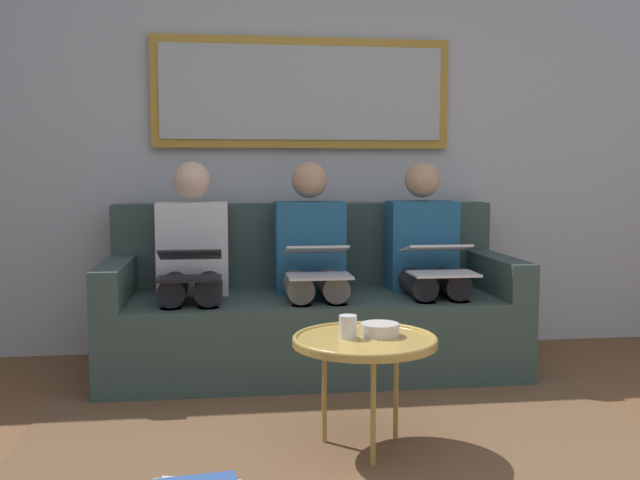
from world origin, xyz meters
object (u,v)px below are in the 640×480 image
Objects in this scene: bowl at (380,330)px; laptop_black at (190,265)px; cup at (348,327)px; laptop_white at (439,259)px; person_left at (426,258)px; person_right at (192,262)px; framed_mirror at (302,93)px; couch at (310,311)px; laptop_silver at (317,261)px; coffee_table at (365,342)px; person_middle at (312,260)px.

laptop_black is at bearing -48.22° from bowl.
laptop_white is at bearing -125.32° from cup.
person_right is (1.28, 0.00, 0.00)m from person_left.
laptop_white is at bearing 132.43° from framed_mirror.
couch reaches higher than laptop_silver.
laptop_black is at bearing 0.51° from laptop_silver.
framed_mirror is 1.23m from person_left.
framed_mirror is 1.96m from coffee_table.
person_left is 1.30m from laptop_black.
cup is 1.15m from person_middle.
laptop_silver is at bearing -0.22° from laptop_white.
couch reaches higher than coffee_table.
laptop_white is 1.10× the size of laptop_black.
coffee_table is 1.16m from laptop_black.
laptop_silver is (0.14, -0.88, 0.16)m from bowl.
person_right is at bearing 6.13° from couch.
laptop_white reaches higher than bowl.
person_left is at bearing 180.00° from person_middle.
person_middle is at bearing -86.51° from coffee_table.
cup is (0.06, -0.01, 0.06)m from coffee_table.
framed_mirror is 1.33m from laptop_black.
laptop_silver is (0.00, 0.31, 0.32)m from couch.
coffee_table is 1.55× the size of laptop_white.
bowl is 1.18m from laptop_black.
framed_mirror is 19.69× the size of cup.
bowl is (-0.13, -0.02, -0.02)m from cup.
framed_mirror is at bearing -47.57° from laptop_white.
bowl is at bearing 124.84° from person_right.
person_left is at bearing -159.37° from laptop_silver.
cup is (-0.01, 1.21, 0.18)m from couch.
coffee_table is 1.53× the size of laptop_silver.
person_middle is at bearing 0.00° from person_left.
framed_mirror is 1.15m from laptop_silver.
framed_mirror is at bearing -89.81° from cup.
framed_mirror is at bearing -87.50° from coffee_table.
couch reaches higher than laptop_white.
person_middle is 0.69m from laptop_black.
person_left is (-0.64, 0.07, 0.30)m from couch.
framed_mirror is 5.39× the size of laptop_black.
couch is at bearing -89.75° from cup.
person_middle is at bearing -20.82° from laptop_white.
cup is 1.31m from person_left.
couch is 0.31m from person_middle.
cup is 0.24× the size of laptop_silver.
framed_mirror reaches higher than laptop_black.
framed_mirror is 4.89× the size of laptop_white.
cup is at bearing 90.19° from framed_mirror.
framed_mirror is 3.15× the size of coffee_table.
couch is 1.24× the size of framed_mirror.
coffee_table is (-0.07, 1.61, -1.12)m from framed_mirror.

